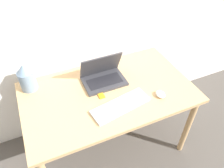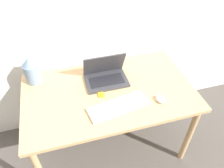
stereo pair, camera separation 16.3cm
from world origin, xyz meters
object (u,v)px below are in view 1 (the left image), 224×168
Objects in this scene: laptop at (103,76)px; mouse at (160,94)px; vase at (27,77)px; mp3_player at (101,95)px; keyboard at (121,105)px.

laptop reaches higher than mouse.
vase reaches higher than mp3_player.
laptop is 0.19m from mp3_player.
keyboard is 1.98× the size of vase.
vase is (-0.57, 0.15, 0.06)m from laptop.
keyboard is 5.44× the size of mouse.
vase is (-0.91, 0.49, 0.10)m from mouse.
laptop reaches higher than mp3_player.
laptop is 0.48m from mouse.
laptop is 0.59m from vase.
vase is 3.58× the size of mp3_player.
mouse is at bearing -23.91° from mp3_player.
mp3_player is at bearing 156.09° from mouse.
vase is at bearing 151.51° from mouse.
mp3_player is at bearing -116.72° from laptop.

